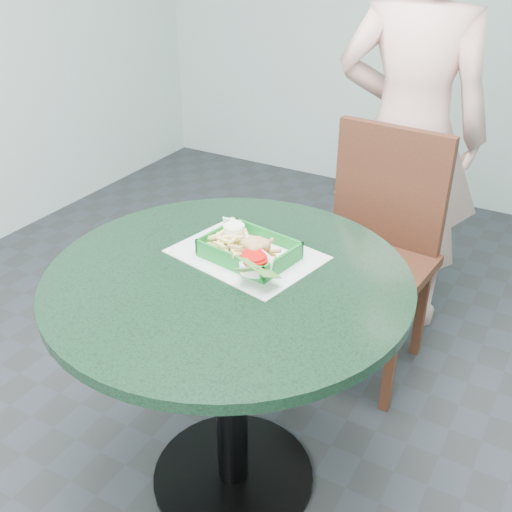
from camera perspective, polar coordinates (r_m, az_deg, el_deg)
The scene contains 10 objects.
floor at distance 2.07m, azimuth -2.16°, elevation -20.23°, with size 4.00×5.00×0.02m, color #303335.
cafe_table at distance 1.66m, azimuth -2.54°, elevation -7.27°, with size 0.96×0.96×0.75m.
dining_chair at distance 2.28m, azimuth 11.34°, elevation 1.70°, with size 0.44×0.44×0.93m.
diner_person at distance 2.46m, azimuth 14.62°, elevation 12.94°, with size 0.66×0.44×1.82m, color beige.
placemat at distance 1.65m, azimuth -0.87°, elevation -0.45°, with size 0.38×0.28×0.00m, color #ACBBB6.
food_basket at distance 1.63m, azimuth -0.66°, elevation -0.28°, with size 0.24×0.17×0.05m.
crab_sandwich at distance 1.58m, azimuth 0.10°, elevation 0.12°, with size 0.11×0.11×0.07m.
fries_pile at distance 1.64m, azimuth -2.98°, elevation 0.67°, with size 0.10×0.11×0.04m, color #DAC96D, non-canonical shape.
sauce_ramekin at distance 1.67m, azimuth -2.48°, elevation 1.80°, with size 0.06×0.06×0.03m.
garnish_cup at distance 1.53m, azimuth 0.55°, elevation -1.39°, with size 0.12×0.11×0.05m.
Camera 1 is at (0.73, -1.12, 1.58)m, focal length 42.00 mm.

